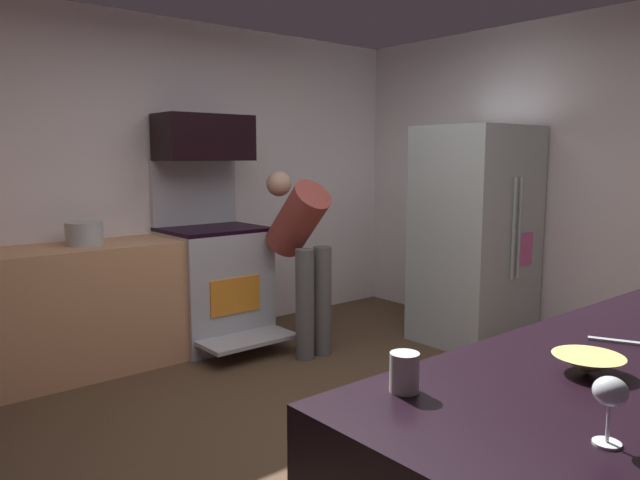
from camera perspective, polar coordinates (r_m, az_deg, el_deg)
ground_plane at (r=3.42m, az=2.50°, el=-18.57°), size 5.20×4.80×0.02m
wall_back at (r=5.04m, az=-15.73°, el=5.21°), size 5.20×0.12×2.60m
wall_right at (r=5.13m, az=24.11°, el=4.87°), size 0.12×4.80×2.60m
lower_cabinet_run at (r=4.52m, az=-23.92°, el=-6.38°), size 2.40×0.60×0.90m
oven_range at (r=4.96m, az=-10.04°, el=-3.91°), size 0.76×0.98×1.48m
microwave at (r=4.94m, az=-10.92°, el=9.49°), size 0.74×0.38×0.36m
refrigerator at (r=5.07m, az=14.45°, el=0.46°), size 0.85×0.76×1.75m
person_cook at (r=4.60m, az=-1.74°, el=-0.55°), size 0.31×0.64×1.40m
mixing_bowl_large at (r=1.91m, az=24.03°, el=-10.69°), size 0.20×0.20×0.05m
wine_glass_mid at (r=1.46m, az=25.78°, el=-13.07°), size 0.07×0.07×0.15m
mug_coffee at (r=1.63m, az=8.00°, el=-12.29°), size 0.08×0.08×0.10m
knife_paring at (r=2.26m, az=26.91°, el=-8.62°), size 0.12×0.21×0.01m
stock_pot at (r=4.49m, az=-21.43°, el=0.56°), size 0.25×0.25×0.16m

